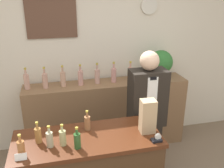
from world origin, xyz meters
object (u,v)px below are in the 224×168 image
(paper_bag, at_px, (148,116))
(tape_dispenser, at_px, (157,139))
(potted_plant, at_px, (161,63))
(shopkeeper, at_px, (146,119))

(paper_bag, height_order, tape_dispenser, paper_bag)
(potted_plant, relative_size, tape_dispenser, 4.53)
(shopkeeper, height_order, potted_plant, shopkeeper)
(shopkeeper, height_order, tape_dispenser, shopkeeper)
(paper_bag, bearing_deg, shopkeeper, 68.75)
(shopkeeper, distance_m, tape_dispenser, 0.71)
(shopkeeper, distance_m, potted_plant, 0.97)
(potted_plant, relative_size, paper_bag, 1.28)
(potted_plant, bearing_deg, shopkeeper, -122.82)
(potted_plant, height_order, tape_dispenser, potted_plant)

